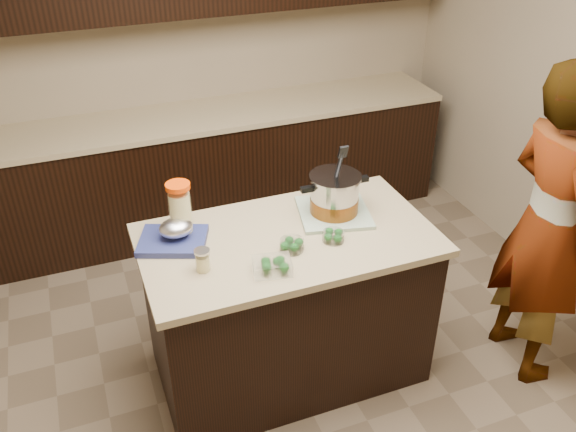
{
  "coord_description": "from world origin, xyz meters",
  "views": [
    {
      "loc": [
        -0.9,
        -2.34,
        2.58
      ],
      "look_at": [
        0.0,
        0.0,
        1.02
      ],
      "focal_mm": 38.0,
      "sensor_mm": 36.0,
      "label": 1
    }
  ],
  "objects_px": {
    "island": "(288,306)",
    "person": "(548,227)",
    "stock_pot": "(334,196)",
    "lemonade_pitcher": "(181,212)"
  },
  "relations": [
    {
      "from": "island",
      "to": "person",
      "type": "xyz_separation_m",
      "value": [
        1.28,
        -0.38,
        0.44
      ]
    },
    {
      "from": "person",
      "to": "island",
      "type": "bearing_deg",
      "value": 78.14
    },
    {
      "from": "stock_pot",
      "to": "person",
      "type": "xyz_separation_m",
      "value": [
        0.98,
        -0.49,
        -0.12
      ]
    },
    {
      "from": "stock_pot",
      "to": "person",
      "type": "bearing_deg",
      "value": -26.02
    },
    {
      "from": "stock_pot",
      "to": "lemonade_pitcher",
      "type": "relative_size",
      "value": 1.31
    },
    {
      "from": "island",
      "to": "person",
      "type": "distance_m",
      "value": 1.4
    },
    {
      "from": "island",
      "to": "person",
      "type": "height_order",
      "value": "person"
    },
    {
      "from": "island",
      "to": "stock_pot",
      "type": "xyz_separation_m",
      "value": [
        0.3,
        0.11,
        0.56
      ]
    },
    {
      "from": "island",
      "to": "stock_pot",
      "type": "distance_m",
      "value": 0.64
    },
    {
      "from": "island",
      "to": "lemonade_pitcher",
      "type": "bearing_deg",
      "value": 157.9
    }
  ]
}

